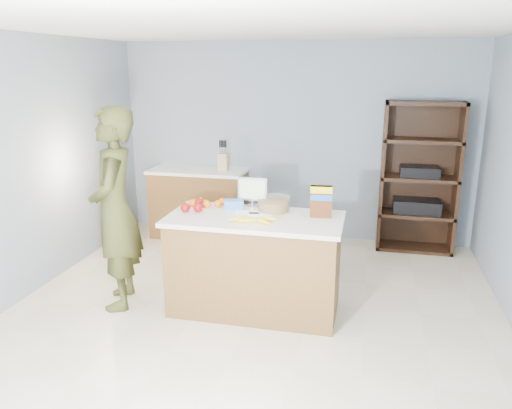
% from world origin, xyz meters
% --- Properties ---
extents(floor, '(4.50, 5.00, 0.02)m').
position_xyz_m(floor, '(0.00, 0.00, 0.00)').
color(floor, beige).
rests_on(floor, ground).
extents(walls, '(4.52, 5.02, 2.51)m').
position_xyz_m(walls, '(0.00, 0.00, 1.65)').
color(walls, gray).
rests_on(walls, ground).
extents(counter_peninsula, '(1.56, 0.76, 0.90)m').
position_xyz_m(counter_peninsula, '(0.00, 0.30, 0.42)').
color(counter_peninsula, brown).
rests_on(counter_peninsula, ground).
extents(back_cabinet, '(1.24, 0.62, 0.90)m').
position_xyz_m(back_cabinet, '(-1.20, 2.20, 0.45)').
color(back_cabinet, brown).
rests_on(back_cabinet, ground).
extents(shelving_unit, '(0.90, 0.40, 1.80)m').
position_xyz_m(shelving_unit, '(1.55, 2.35, 0.86)').
color(shelving_unit, black).
rests_on(shelving_unit, ground).
extents(person, '(0.66, 0.79, 1.86)m').
position_xyz_m(person, '(-1.27, 0.14, 0.93)').
color(person, '#383B18').
rests_on(person, ground).
extents(knife_block, '(0.12, 0.10, 0.31)m').
position_xyz_m(knife_block, '(-0.85, 2.17, 1.02)').
color(knife_block, tan).
rests_on(knife_block, back_cabinet).
extents(envelopes, '(0.37, 0.18, 0.00)m').
position_xyz_m(envelopes, '(-0.03, 0.40, 0.90)').
color(envelopes, white).
rests_on(envelopes, counter_peninsula).
extents(bananas, '(0.42, 0.17, 0.04)m').
position_xyz_m(bananas, '(0.03, 0.15, 0.92)').
color(bananas, yellow).
rests_on(bananas, counter_peninsula).
extents(apples, '(0.20, 0.28, 0.09)m').
position_xyz_m(apples, '(-0.59, 0.37, 0.94)').
color(apples, maroon).
rests_on(apples, counter_peninsula).
extents(oranges, '(0.33, 0.19, 0.07)m').
position_xyz_m(oranges, '(-0.53, 0.53, 0.93)').
color(oranges, orange).
rests_on(oranges, counter_peninsula).
extents(blue_carton, '(0.20, 0.16, 0.08)m').
position_xyz_m(blue_carton, '(-0.25, 0.52, 0.94)').
color(blue_carton, blue).
rests_on(blue_carton, counter_peninsula).
extents(salad_bowl, '(0.30, 0.30, 0.13)m').
position_xyz_m(salad_bowl, '(0.12, 0.53, 0.96)').
color(salad_bowl, '#267219').
rests_on(salad_bowl, counter_peninsula).
extents(tv, '(0.28, 0.12, 0.28)m').
position_xyz_m(tv, '(-0.10, 0.62, 1.06)').
color(tv, silver).
rests_on(tv, counter_peninsula).
extents(cereal_box, '(0.19, 0.09, 0.28)m').
position_xyz_m(cereal_box, '(0.57, 0.43, 1.06)').
color(cereal_box, '#592B14').
rests_on(cereal_box, counter_peninsula).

